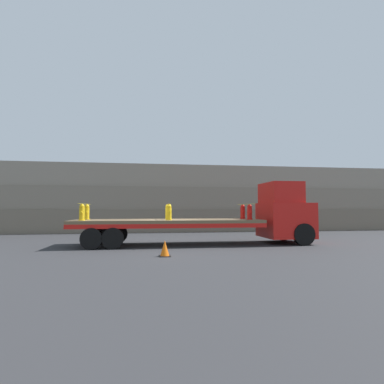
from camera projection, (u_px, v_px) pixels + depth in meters
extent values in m
plane|color=#2D2D30|center=(168.00, 245.00, 14.83)|extent=(120.00, 120.00, 0.00)
cube|color=#706656|center=(161.00, 220.00, 23.71)|extent=(60.00, 3.00, 1.73)
cube|color=gray|center=(161.00, 199.00, 23.96)|extent=(60.00, 3.00, 1.73)
cube|color=gray|center=(161.00, 177.00, 24.20)|extent=(60.00, 3.00, 1.73)
cube|color=red|center=(285.00, 220.00, 15.77)|extent=(2.34, 2.45, 1.80)
cube|color=red|center=(280.00, 193.00, 15.82)|extent=(1.64, 2.25, 1.07)
cube|color=black|center=(296.00, 213.00, 15.88)|extent=(0.94, 2.16, 1.01)
cylinder|color=black|center=(304.00, 234.00, 14.64)|extent=(1.08, 0.28, 1.08)
cylinder|color=black|center=(283.00, 231.00, 16.94)|extent=(1.08, 0.28, 1.08)
cube|color=brown|center=(168.00, 221.00, 14.90)|extent=(9.25, 2.54, 0.15)
cube|color=red|center=(170.00, 226.00, 13.67)|extent=(9.25, 0.08, 0.20)
cube|color=red|center=(167.00, 223.00, 16.11)|extent=(9.25, 0.08, 0.20)
cylinder|color=black|center=(113.00, 238.00, 13.34)|extent=(0.96, 0.30, 0.96)
cylinder|color=black|center=(118.00, 234.00, 15.66)|extent=(0.96, 0.30, 0.96)
cylinder|color=black|center=(91.00, 239.00, 13.21)|extent=(0.96, 0.30, 0.96)
cylinder|color=black|center=(100.00, 234.00, 15.52)|extent=(0.96, 0.30, 0.96)
cylinder|color=gold|center=(82.00, 220.00, 13.78)|extent=(0.30, 0.30, 0.03)
cylinder|color=gold|center=(82.00, 214.00, 13.79)|extent=(0.24, 0.24, 0.60)
sphere|color=gold|center=(82.00, 206.00, 13.81)|extent=(0.23, 0.23, 0.23)
cylinder|color=gold|center=(81.00, 212.00, 13.62)|extent=(0.11, 0.13, 0.11)
cylinder|color=gold|center=(83.00, 212.00, 13.98)|extent=(0.11, 0.13, 0.11)
cylinder|color=gold|center=(87.00, 219.00, 14.89)|extent=(0.30, 0.30, 0.03)
cylinder|color=gold|center=(87.00, 214.00, 14.90)|extent=(0.24, 0.24, 0.60)
sphere|color=gold|center=(87.00, 207.00, 14.92)|extent=(0.23, 0.23, 0.23)
cylinder|color=gold|center=(86.00, 212.00, 14.72)|extent=(0.11, 0.13, 0.11)
cylinder|color=gold|center=(88.00, 212.00, 15.09)|extent=(0.11, 0.13, 0.11)
cylinder|color=gold|center=(169.00, 220.00, 14.35)|extent=(0.30, 0.30, 0.03)
cylinder|color=gold|center=(169.00, 214.00, 14.37)|extent=(0.24, 0.24, 0.60)
sphere|color=gold|center=(169.00, 206.00, 14.38)|extent=(0.23, 0.23, 0.23)
cylinder|color=gold|center=(169.00, 212.00, 14.19)|extent=(0.11, 0.13, 0.11)
cylinder|color=gold|center=(169.00, 212.00, 14.55)|extent=(0.11, 0.13, 0.11)
cylinder|color=gold|center=(168.00, 219.00, 15.46)|extent=(0.30, 0.30, 0.03)
cylinder|color=gold|center=(168.00, 213.00, 15.47)|extent=(0.24, 0.24, 0.60)
sphere|color=gold|center=(168.00, 207.00, 15.49)|extent=(0.23, 0.23, 0.23)
cylinder|color=gold|center=(168.00, 212.00, 15.29)|extent=(0.11, 0.13, 0.11)
cylinder|color=gold|center=(167.00, 212.00, 15.66)|extent=(0.11, 0.13, 0.11)
cylinder|color=red|center=(250.00, 219.00, 14.92)|extent=(0.30, 0.30, 0.03)
cylinder|color=red|center=(250.00, 214.00, 14.94)|extent=(0.24, 0.24, 0.60)
sphere|color=red|center=(250.00, 207.00, 14.96)|extent=(0.23, 0.23, 0.23)
cylinder|color=red|center=(251.00, 212.00, 14.76)|extent=(0.11, 0.13, 0.11)
cylinder|color=red|center=(248.00, 212.00, 15.12)|extent=(0.11, 0.13, 0.11)
cylinder|color=red|center=(243.00, 218.00, 16.03)|extent=(0.30, 0.30, 0.03)
cylinder|color=red|center=(243.00, 213.00, 16.04)|extent=(0.24, 0.24, 0.60)
sphere|color=red|center=(243.00, 207.00, 16.06)|extent=(0.23, 0.23, 0.23)
cylinder|color=red|center=(244.00, 212.00, 15.86)|extent=(0.11, 0.13, 0.11)
cylinder|color=red|center=(242.00, 212.00, 16.23)|extent=(0.11, 0.13, 0.11)
cube|color=yellow|center=(85.00, 204.00, 14.37)|extent=(0.05, 2.74, 0.01)
cube|color=yellow|center=(168.00, 204.00, 14.94)|extent=(0.05, 2.74, 0.01)
cube|color=yellow|center=(246.00, 204.00, 15.51)|extent=(0.05, 2.74, 0.01)
cube|color=black|center=(165.00, 256.00, 11.33)|extent=(0.45, 0.45, 0.03)
cone|color=orange|center=(165.00, 248.00, 11.34)|extent=(0.34, 0.34, 0.58)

